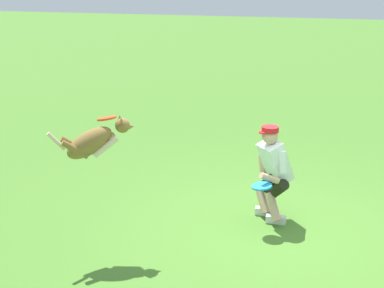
{
  "coord_description": "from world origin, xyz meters",
  "views": [
    {
      "loc": [
        -0.64,
        6.51,
        3.27
      ],
      "look_at": [
        0.99,
        0.21,
        1.18
      ],
      "focal_mm": 52.86,
      "sensor_mm": 36.0,
      "label": 1
    }
  ],
  "objects_px": {
    "dog": "(94,141)",
    "frisbee_flying": "(107,118)",
    "person": "(272,170)",
    "frisbee_held": "(262,186)"
  },
  "relations": [
    {
      "from": "person",
      "to": "dog",
      "type": "height_order",
      "value": "dog"
    },
    {
      "from": "dog",
      "to": "frisbee_flying",
      "type": "bearing_deg",
      "value": 30.46
    },
    {
      "from": "person",
      "to": "dog",
      "type": "relative_size",
      "value": 1.48
    },
    {
      "from": "dog",
      "to": "frisbee_flying",
      "type": "distance_m",
      "value": 0.3
    },
    {
      "from": "person",
      "to": "frisbee_held",
      "type": "relative_size",
      "value": 4.99
    },
    {
      "from": "person",
      "to": "dog",
      "type": "xyz_separation_m",
      "value": [
        1.88,
        1.34,
        0.65
      ]
    },
    {
      "from": "person",
      "to": "frisbee_flying",
      "type": "height_order",
      "value": "frisbee_flying"
    },
    {
      "from": "frisbee_held",
      "to": "frisbee_flying",
      "type": "bearing_deg",
      "value": 24.9
    },
    {
      "from": "dog",
      "to": "frisbee_held",
      "type": "relative_size",
      "value": 3.37
    },
    {
      "from": "dog",
      "to": "frisbee_flying",
      "type": "relative_size",
      "value": 3.9
    }
  ]
}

